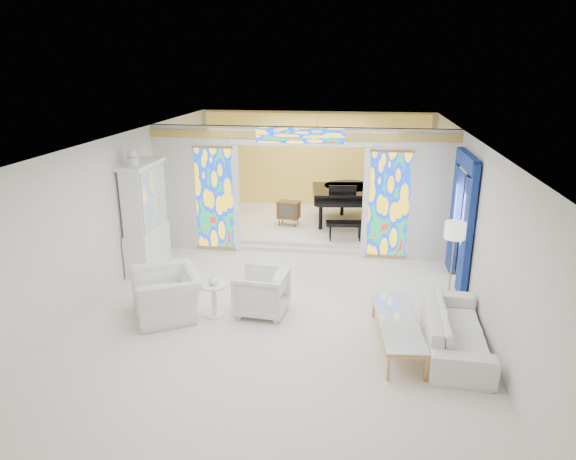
# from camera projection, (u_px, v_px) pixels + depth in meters

# --- Properties ---
(floor) EXTENTS (12.00, 12.00, 0.00)m
(floor) POSITION_uv_depth(u_px,v_px,m) (288.00, 287.00, 10.49)
(floor) COLOR silver
(floor) RESTS_ON ground
(ceiling) EXTENTS (7.00, 12.00, 0.02)m
(ceiling) POSITION_uv_depth(u_px,v_px,m) (288.00, 139.00, 9.56)
(ceiling) COLOR white
(ceiling) RESTS_ON wall_back
(wall_back) EXTENTS (7.00, 0.02, 3.00)m
(wall_back) POSITION_uv_depth(u_px,v_px,m) (316.00, 161.00, 15.67)
(wall_back) COLOR silver
(wall_back) RESTS_ON floor
(wall_front) EXTENTS (7.00, 0.02, 3.00)m
(wall_front) POSITION_uv_depth(u_px,v_px,m) (190.00, 414.00, 4.37)
(wall_front) COLOR silver
(wall_front) RESTS_ON floor
(wall_left) EXTENTS (0.02, 12.00, 3.00)m
(wall_left) POSITION_uv_depth(u_px,v_px,m) (119.00, 210.00, 10.49)
(wall_left) COLOR silver
(wall_left) RESTS_ON floor
(wall_right) EXTENTS (0.02, 12.00, 3.00)m
(wall_right) POSITION_uv_depth(u_px,v_px,m) (474.00, 224.00, 9.56)
(wall_right) COLOR silver
(wall_right) RESTS_ON floor
(partition_wall) EXTENTS (7.00, 0.22, 3.00)m
(partition_wall) POSITION_uv_depth(u_px,v_px,m) (300.00, 186.00, 11.86)
(partition_wall) COLOR silver
(partition_wall) RESTS_ON floor
(stained_glass_left) EXTENTS (0.90, 0.04, 2.40)m
(stained_glass_left) POSITION_uv_depth(u_px,v_px,m) (215.00, 199.00, 12.14)
(stained_glass_left) COLOR gold
(stained_glass_left) RESTS_ON partition_wall
(stained_glass_right) EXTENTS (0.90, 0.04, 2.40)m
(stained_glass_right) POSITION_uv_depth(u_px,v_px,m) (389.00, 205.00, 11.60)
(stained_glass_right) COLOR gold
(stained_glass_right) RESTS_ON partition_wall
(stained_glass_transom) EXTENTS (2.00, 0.04, 0.34)m
(stained_glass_transom) POSITION_uv_depth(u_px,v_px,m) (300.00, 136.00, 11.40)
(stained_glass_transom) COLOR gold
(stained_glass_transom) RESTS_ON partition_wall
(alcove_platform) EXTENTS (6.80, 3.80, 0.18)m
(alcove_platform) POSITION_uv_depth(u_px,v_px,m) (309.00, 224.00, 14.32)
(alcove_platform) COLOR silver
(alcove_platform) RESTS_ON floor
(gold_curtain_back) EXTENTS (6.70, 0.10, 2.90)m
(gold_curtain_back) POSITION_uv_depth(u_px,v_px,m) (315.00, 162.00, 15.56)
(gold_curtain_back) COLOR gold
(gold_curtain_back) RESTS_ON wall_back
(chandelier) EXTENTS (0.48, 0.48, 0.30)m
(chandelier) POSITION_uv_depth(u_px,v_px,m) (317.00, 135.00, 13.44)
(chandelier) COLOR #BA8241
(chandelier) RESTS_ON ceiling
(blue_drapes) EXTENTS (0.14, 1.85, 2.65)m
(blue_drapes) POSITION_uv_depth(u_px,v_px,m) (462.00, 210.00, 10.21)
(blue_drapes) COLOR navy
(blue_drapes) RESTS_ON wall_right
(china_cabinet) EXTENTS (0.56, 1.46, 2.72)m
(china_cabinet) POSITION_uv_depth(u_px,v_px,m) (145.00, 217.00, 11.12)
(china_cabinet) COLOR white
(china_cabinet) RESTS_ON floor
(armchair_left) EXTENTS (1.58, 1.64, 0.82)m
(armchair_left) POSITION_uv_depth(u_px,v_px,m) (167.00, 294.00, 9.19)
(armchair_left) COLOR silver
(armchair_left) RESTS_ON floor
(armchair_right) EXTENTS (0.97, 0.95, 0.82)m
(armchair_right) POSITION_uv_depth(u_px,v_px,m) (261.00, 292.00, 9.27)
(armchair_right) COLOR white
(armchair_right) RESTS_ON floor
(sofa) EXTENTS (1.01, 2.38, 0.68)m
(sofa) POSITION_uv_depth(u_px,v_px,m) (455.00, 329.00, 8.13)
(sofa) COLOR white
(sofa) RESTS_ON floor
(side_table) EXTENTS (0.52, 0.52, 0.61)m
(side_table) POSITION_uv_depth(u_px,v_px,m) (214.00, 295.00, 9.16)
(side_table) COLOR white
(side_table) RESTS_ON floor
(vase) EXTENTS (0.18, 0.18, 0.19)m
(vase) POSITION_uv_depth(u_px,v_px,m) (213.00, 279.00, 9.06)
(vase) COLOR white
(vase) RESTS_ON side_table
(coffee_table) EXTENTS (0.82, 2.12, 0.46)m
(coffee_table) POSITION_uv_depth(u_px,v_px,m) (398.00, 322.00, 8.17)
(coffee_table) COLOR silver
(coffee_table) RESTS_ON floor
(floor_lamp) EXTENTS (0.51, 0.51, 1.58)m
(floor_lamp) POSITION_uv_depth(u_px,v_px,m) (455.00, 234.00, 9.45)
(floor_lamp) COLOR #BA8241
(floor_lamp) RESTS_ON floor
(grand_piano) EXTENTS (1.94, 3.01, 1.15)m
(grand_piano) POSITION_uv_depth(u_px,v_px,m) (345.00, 193.00, 14.07)
(grand_piano) COLOR black
(grand_piano) RESTS_ON alcove_platform
(tv_console) EXTENTS (0.62, 0.47, 0.66)m
(tv_console) POSITION_uv_depth(u_px,v_px,m) (289.00, 210.00, 13.76)
(tv_console) COLOR brown
(tv_console) RESTS_ON alcove_platform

